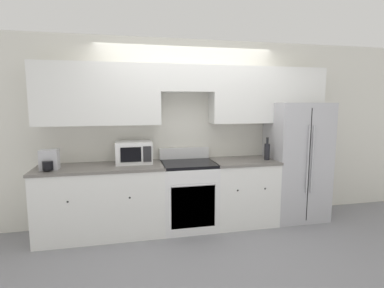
% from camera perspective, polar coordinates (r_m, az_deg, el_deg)
% --- Properties ---
extents(ground_plane, '(12.00, 12.00, 0.00)m').
position_cam_1_polar(ground_plane, '(4.08, 0.98, -17.06)').
color(ground_plane, gray).
extents(wall_back, '(8.00, 0.39, 2.60)m').
position_cam_1_polar(wall_back, '(4.26, -0.75, 5.37)').
color(wall_back, silver).
rests_on(wall_back, ground_plane).
extents(lower_cabinets_left, '(1.60, 0.64, 0.92)m').
position_cam_1_polar(lower_cabinets_left, '(4.12, -16.81, -10.29)').
color(lower_cabinets_left, white).
rests_on(lower_cabinets_left, ground_plane).
extents(lower_cabinets_right, '(0.89, 0.64, 0.92)m').
position_cam_1_polar(lower_cabinets_right, '(4.41, 9.61, -8.85)').
color(lower_cabinets_right, white).
rests_on(lower_cabinets_right, ground_plane).
extents(oven_range, '(0.72, 0.65, 1.08)m').
position_cam_1_polar(oven_range, '(4.18, -0.68, -9.60)').
color(oven_range, white).
rests_on(oven_range, ground_plane).
extents(refrigerator, '(0.81, 0.81, 1.72)m').
position_cam_1_polar(refrigerator, '(4.75, 18.80, -2.97)').
color(refrigerator, '#B7B7BC').
rests_on(refrigerator, ground_plane).
extents(microwave, '(0.47, 0.35, 0.29)m').
position_cam_1_polar(microwave, '(4.07, -11.01, -1.58)').
color(microwave, white).
rests_on(microwave, lower_cabinets_left).
extents(bottle, '(0.08, 0.08, 0.32)m').
position_cam_1_polar(bottle, '(4.36, 14.10, -1.29)').
color(bottle, black).
rests_on(bottle, lower_cabinets_right).
extents(paper_towel_holder, '(0.21, 0.24, 0.24)m').
position_cam_1_polar(paper_towel_holder, '(4.00, -25.55, -2.86)').
color(paper_towel_holder, '#B7B7BC').
rests_on(paper_towel_holder, lower_cabinets_left).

